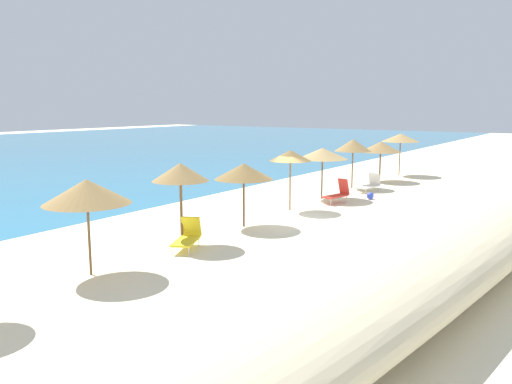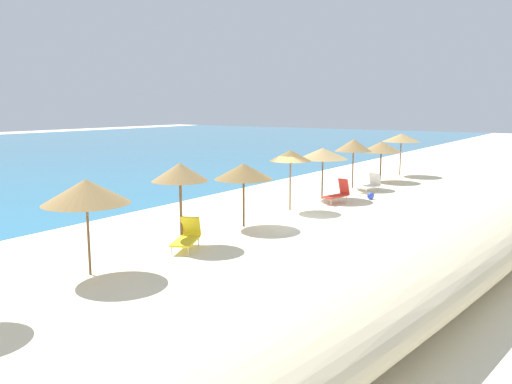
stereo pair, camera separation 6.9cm
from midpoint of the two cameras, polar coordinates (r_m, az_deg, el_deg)
ground_plane at (r=22.37m, az=3.55°, el=-2.88°), size 160.00×160.00×0.00m
dune_ridge at (r=21.42m, az=24.65°, el=-1.72°), size 50.83×8.35×1.88m
beach_umbrella_2 at (r=15.25m, az=-17.85°, el=0.05°), size 2.43×2.43×2.74m
beach_umbrella_3 at (r=17.90m, az=-8.14°, el=2.13°), size 1.94×1.94×2.83m
beach_umbrella_4 at (r=20.50m, az=-1.27°, el=2.25°), size 2.30×2.30×2.52m
beach_umbrella_5 at (r=23.81m, az=3.85°, el=3.95°), size 1.91×1.91×2.75m
beach_umbrella_6 at (r=26.94m, az=7.34°, el=4.16°), size 2.59×2.59×2.62m
beach_umbrella_7 at (r=30.74m, az=10.60°, el=5.01°), size 2.11×2.11×2.84m
beach_umbrella_8 at (r=33.98m, az=13.51°, el=4.78°), size 2.56×2.56×2.50m
beach_umbrella_9 at (r=37.16m, az=15.55°, el=5.69°), size 2.54×2.54×2.85m
lounge_chair_0 at (r=26.06m, az=8.97°, el=-0.13°), size 1.62×0.89×1.17m
lounge_chair_1 at (r=29.80m, az=12.33°, el=0.78°), size 1.69×0.89×0.99m
lounge_chair_3 at (r=17.77m, az=-7.39°, el=-4.82°), size 1.67×1.25×1.01m
beach_ball at (r=27.43m, az=12.41°, el=-0.41°), size 0.36×0.36×0.36m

